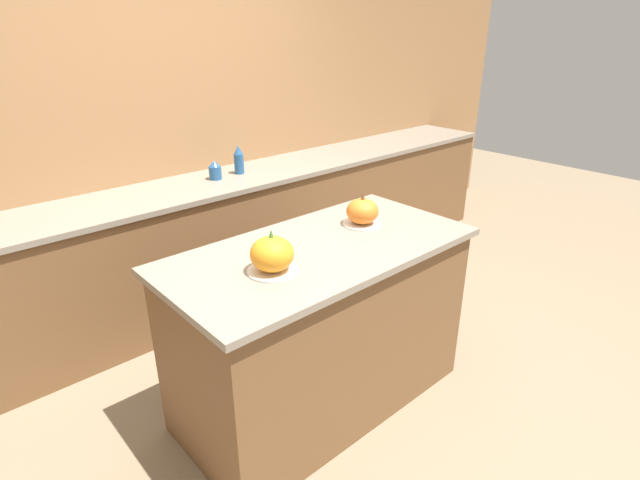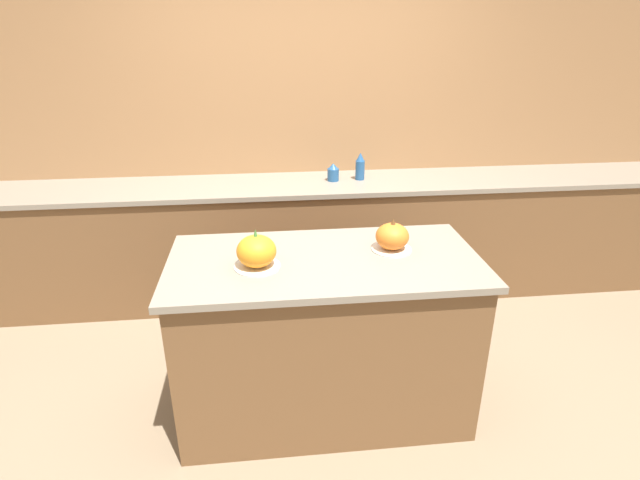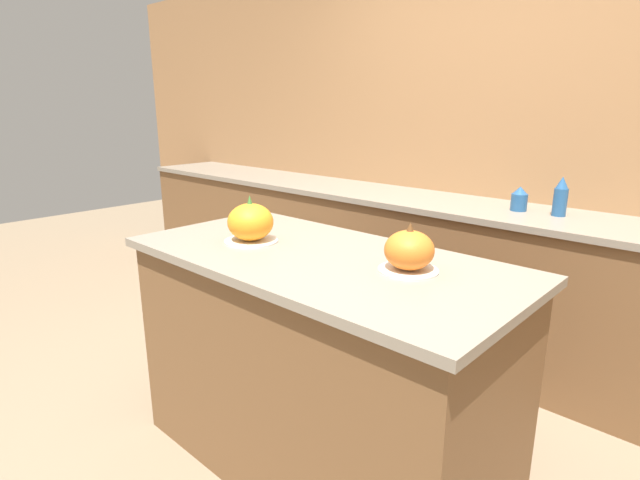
{
  "view_description": "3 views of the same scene",
  "coord_description": "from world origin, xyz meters",
  "px_view_note": "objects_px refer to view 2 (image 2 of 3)",
  "views": [
    {
      "loc": [
        -1.48,
        -1.64,
        1.93
      ],
      "look_at": [
        -0.0,
        0.01,
        0.97
      ],
      "focal_mm": 28.0,
      "sensor_mm": 36.0,
      "label": 1
    },
    {
      "loc": [
        -0.27,
        -2.24,
        2.01
      ],
      "look_at": [
        -0.02,
        0.02,
        1.03
      ],
      "focal_mm": 28.0,
      "sensor_mm": 36.0,
      "label": 2
    },
    {
      "loc": [
        1.25,
        -1.34,
        1.49
      ],
      "look_at": [
        0.03,
        -0.03,
        1.0
      ],
      "focal_mm": 28.0,
      "sensor_mm": 36.0,
      "label": 3
    }
  ],
  "objects_px": {
    "pumpkin_cake_left": "(256,252)",
    "bottle_tall": "(360,167)",
    "pumpkin_cake_right": "(392,237)",
    "bottle_short": "(333,172)"
  },
  "relations": [
    {
      "from": "pumpkin_cake_left",
      "to": "bottle_tall",
      "type": "distance_m",
      "value": 1.62
    },
    {
      "from": "pumpkin_cake_right",
      "to": "bottle_short",
      "type": "height_order",
      "value": "pumpkin_cake_right"
    },
    {
      "from": "pumpkin_cake_right",
      "to": "bottle_tall",
      "type": "bearing_deg",
      "value": 86.71
    },
    {
      "from": "pumpkin_cake_left",
      "to": "pumpkin_cake_right",
      "type": "bearing_deg",
      "value": 10.22
    },
    {
      "from": "bottle_tall",
      "to": "pumpkin_cake_right",
      "type": "bearing_deg",
      "value": -93.29
    },
    {
      "from": "pumpkin_cake_right",
      "to": "bottle_tall",
      "type": "distance_m",
      "value": 1.3
    },
    {
      "from": "pumpkin_cake_left",
      "to": "pumpkin_cake_right",
      "type": "xyz_separation_m",
      "value": [
        0.7,
        0.13,
        -0.01
      ]
    },
    {
      "from": "pumpkin_cake_right",
      "to": "bottle_short",
      "type": "distance_m",
      "value": 1.3
    },
    {
      "from": "bottle_tall",
      "to": "bottle_short",
      "type": "xyz_separation_m",
      "value": [
        -0.21,
        -0.01,
        -0.04
      ]
    },
    {
      "from": "pumpkin_cake_left",
      "to": "bottle_tall",
      "type": "height_order",
      "value": "bottle_tall"
    }
  ]
}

